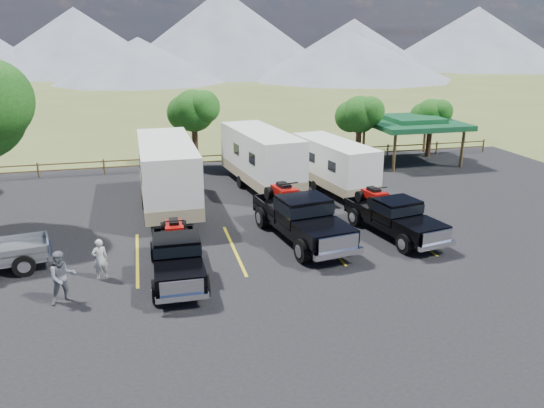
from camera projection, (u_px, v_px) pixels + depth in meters
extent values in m
plane|color=#4B5825|center=(307.00, 287.00, 19.26)|extent=(320.00, 320.00, 0.00)
cube|color=black|center=(286.00, 254.00, 22.02)|extent=(44.00, 34.00, 0.04)
cube|color=gold|center=(137.00, 258.00, 21.57)|extent=(0.12, 5.50, 0.01)
cube|color=gold|center=(234.00, 249.00, 22.48)|extent=(0.12, 5.50, 0.01)
cube|color=gold|center=(323.00, 241.00, 23.39)|extent=(0.12, 5.50, 0.01)
cube|color=gold|center=(406.00, 233.00, 24.30)|extent=(0.12, 5.50, 0.01)
cylinder|color=#2F1F12|center=(358.00, 145.00, 36.57)|extent=(0.39, 0.39, 2.80)
sphere|color=#134812|center=(360.00, 114.00, 35.92)|extent=(2.52, 2.52, 2.52)
sphere|color=#134812|center=(370.00, 111.00, 35.55)|extent=(1.98, 1.98, 1.98)
sphere|color=#134812|center=(350.00, 116.00, 36.23)|extent=(2.16, 2.16, 2.16)
cylinder|color=#2F1F12|center=(429.00, 140.00, 38.90)|extent=(0.38, 0.38, 2.52)
sphere|color=#134812|center=(431.00, 114.00, 38.32)|extent=(2.24, 2.24, 2.24)
sphere|color=#134812|center=(441.00, 112.00, 37.99)|extent=(1.76, 1.76, 1.76)
sphere|color=#134812|center=(423.00, 116.00, 38.59)|extent=(1.92, 1.92, 1.92)
cylinder|color=#2F1F12|center=(195.00, 145.00, 35.87)|extent=(0.41, 0.41, 3.08)
sphere|color=#134812|center=(194.00, 111.00, 35.15)|extent=(2.80, 2.80, 2.80)
sphere|color=#134812|center=(203.00, 107.00, 34.73)|extent=(2.20, 2.20, 2.20)
sphere|color=#134812|center=(185.00, 113.00, 35.49)|extent=(2.40, 2.40, 2.40)
cylinder|color=brown|center=(38.00, 170.00, 33.45)|extent=(0.12, 0.12, 1.00)
cylinder|color=brown|center=(104.00, 167.00, 34.36)|extent=(0.12, 0.12, 1.00)
cylinder|color=brown|center=(167.00, 163.00, 35.27)|extent=(0.12, 0.12, 1.00)
cylinder|color=brown|center=(226.00, 160.00, 36.18)|extent=(0.12, 0.12, 1.00)
cylinder|color=brown|center=(283.00, 157.00, 37.09)|extent=(0.12, 0.12, 1.00)
cylinder|color=brown|center=(336.00, 154.00, 38.01)|extent=(0.12, 0.12, 1.00)
cylinder|color=brown|center=(388.00, 151.00, 38.92)|extent=(0.12, 0.12, 1.00)
cylinder|color=brown|center=(437.00, 148.00, 39.83)|extent=(0.12, 0.12, 1.00)
cylinder|color=brown|center=(483.00, 146.00, 40.74)|extent=(0.12, 0.12, 1.00)
cube|color=brown|center=(255.00, 159.00, 36.65)|extent=(36.00, 0.06, 0.08)
cube|color=brown|center=(255.00, 153.00, 36.53)|extent=(36.00, 0.06, 0.08)
cylinder|color=brown|center=(394.00, 153.00, 34.64)|extent=(0.20, 0.20, 2.60)
cylinder|color=brown|center=(364.00, 139.00, 39.25)|extent=(0.20, 0.20, 2.60)
cylinder|color=brown|center=(462.00, 149.00, 35.77)|extent=(0.20, 0.20, 2.60)
cylinder|color=brown|center=(425.00, 136.00, 40.39)|extent=(0.20, 0.20, 2.60)
cube|color=#17512E|center=(412.00, 123.00, 37.06)|extent=(6.20, 6.20, 0.35)
cube|color=#17512E|center=(413.00, 119.00, 36.97)|extent=(3.50, 3.50, 0.35)
cone|color=slate|center=(76.00, 41.00, 116.39)|extent=(44.00, 44.00, 14.00)
cone|color=slate|center=(223.00, 31.00, 119.38)|extent=(52.00, 52.00, 18.00)
cone|color=slate|center=(353.00, 44.00, 133.59)|extent=(40.00, 40.00, 12.00)
cone|color=slate|center=(475.00, 37.00, 136.73)|extent=(50.00, 50.00, 15.00)
cone|color=slate|center=(139.00, 60.00, 97.20)|extent=(32.00, 32.00, 8.00)
cone|color=slate|center=(349.00, 55.00, 103.40)|extent=(40.00, 40.00, 9.00)
cube|color=black|center=(178.00, 263.00, 19.77)|extent=(1.72, 5.12, 0.32)
cube|color=black|center=(180.00, 275.00, 18.08)|extent=(1.74, 1.64, 0.45)
cube|color=black|center=(177.00, 248.00, 19.47)|extent=(1.70, 1.42, 0.89)
cube|color=black|center=(177.00, 245.00, 19.43)|extent=(1.74, 1.47, 0.40)
cube|color=black|center=(175.00, 241.00, 21.19)|extent=(1.75, 2.17, 0.49)
cube|color=silver|center=(182.00, 288.00, 17.25)|extent=(1.43, 0.09, 0.49)
cube|color=silver|center=(182.00, 298.00, 17.30)|extent=(1.75, 0.19, 0.20)
cube|color=silver|center=(174.00, 239.00, 22.27)|extent=(1.75, 0.17, 0.20)
cylinder|color=black|center=(156.00, 291.00, 18.00)|extent=(0.28, 0.81, 0.80)
cylinder|color=black|center=(205.00, 286.00, 18.36)|extent=(0.28, 0.81, 0.80)
cylinder|color=black|center=(154.00, 251.00, 21.28)|extent=(0.28, 0.81, 0.80)
cylinder|color=black|center=(196.00, 247.00, 21.64)|extent=(0.28, 0.81, 0.80)
cube|color=#930B08|center=(174.00, 227.00, 21.00)|extent=(0.64, 1.17, 0.31)
cube|color=black|center=(174.00, 222.00, 20.93)|extent=(0.37, 0.68, 0.16)
cube|color=#930B08|center=(175.00, 229.00, 20.52)|extent=(0.72, 0.32, 0.20)
cylinder|color=black|center=(174.00, 221.00, 20.50)|extent=(0.81, 0.07, 0.05)
cylinder|color=black|center=(164.00, 237.00, 20.51)|extent=(0.24, 0.50, 0.50)
cylinder|color=black|center=(185.00, 235.00, 20.68)|extent=(0.24, 0.50, 0.50)
cylinder|color=black|center=(164.00, 228.00, 21.42)|extent=(0.24, 0.50, 0.50)
cylinder|color=black|center=(184.00, 226.00, 21.60)|extent=(0.24, 0.50, 0.50)
cube|color=black|center=(302.00, 225.00, 23.29)|extent=(2.96, 6.45, 0.39)
cube|color=black|center=(325.00, 233.00, 21.33)|extent=(2.38, 2.27, 0.55)
cube|color=black|center=(303.00, 209.00, 22.94)|extent=(2.29, 2.00, 1.09)
cube|color=black|center=(303.00, 206.00, 22.89)|extent=(2.35, 2.07, 0.49)
cube|color=black|center=(284.00, 206.00, 24.92)|extent=(2.48, 2.91, 0.60)
cube|color=silver|center=(338.00, 243.00, 20.38)|extent=(1.74, 0.36, 0.60)
cube|color=silver|center=(339.00, 254.00, 20.45)|extent=(2.14, 0.53, 0.24)
cube|color=silver|center=(273.00, 205.00, 26.18)|extent=(2.14, 0.51, 0.24)
cylinder|color=black|center=(302.00, 251.00, 21.08)|extent=(0.48, 1.02, 0.98)
cylinder|color=black|center=(347.00, 243.00, 21.84)|extent=(0.48, 1.02, 0.98)
cylinder|color=black|center=(262.00, 217.00, 24.87)|extent=(0.48, 1.02, 0.98)
cylinder|color=black|center=(301.00, 212.00, 25.63)|extent=(0.48, 1.02, 0.98)
cube|color=#930B08|center=(284.00, 191.00, 24.69)|extent=(0.98, 1.52, 0.38)
cube|color=black|center=(284.00, 185.00, 24.61)|extent=(0.56, 0.88, 0.20)
cube|color=#930B08|center=(289.00, 192.00, 24.13)|extent=(0.92, 0.51, 0.24)
cylinder|color=black|center=(288.00, 184.00, 24.11)|extent=(0.98, 0.22, 0.07)
cylinder|color=black|center=(279.00, 200.00, 24.05)|extent=(0.38, 0.65, 0.61)
cylinder|color=black|center=(299.00, 198.00, 24.42)|extent=(0.38, 0.65, 0.61)
cylinder|color=black|center=(269.00, 193.00, 25.10)|extent=(0.38, 0.65, 0.61)
cylinder|color=black|center=(288.00, 191.00, 25.47)|extent=(0.38, 0.65, 0.61)
cube|color=black|center=(394.00, 223.00, 23.86)|extent=(2.71, 5.55, 0.34)
cube|color=black|center=(421.00, 229.00, 22.21)|extent=(2.08, 1.99, 0.47)
cube|color=black|center=(397.00, 210.00, 23.55)|extent=(2.00, 1.77, 0.93)
cube|color=black|center=(397.00, 207.00, 23.51)|extent=(2.05, 1.83, 0.42)
cube|color=black|center=(373.00, 207.00, 25.22)|extent=(2.19, 2.54, 0.51)
cube|color=silver|center=(437.00, 237.00, 21.40)|extent=(1.48, 0.36, 0.51)
cube|color=silver|center=(437.00, 246.00, 21.46)|extent=(1.83, 0.52, 0.21)
cube|color=silver|center=(359.00, 207.00, 26.29)|extent=(1.82, 0.50, 0.21)
cylinder|color=black|center=(404.00, 244.00, 21.96)|extent=(0.44, 0.88, 0.84)
cylinder|color=black|center=(437.00, 237.00, 22.67)|extent=(0.44, 0.88, 0.84)
cylinder|color=black|center=(355.00, 217.00, 25.15)|extent=(0.44, 0.88, 0.84)
cylinder|color=black|center=(385.00, 212.00, 25.85)|extent=(0.44, 0.88, 0.84)
cube|color=#930B08|center=(374.00, 194.00, 25.03)|extent=(0.88, 1.32, 0.33)
cube|color=black|center=(374.00, 190.00, 24.96)|extent=(0.50, 0.76, 0.17)
cube|color=#930B08|center=(380.00, 195.00, 24.56)|extent=(0.80, 0.46, 0.21)
cylinder|color=black|center=(379.00, 188.00, 24.54)|extent=(0.84, 0.22, 0.06)
cylinder|color=black|center=(372.00, 202.00, 24.48)|extent=(0.34, 0.56, 0.52)
cylinder|color=black|center=(387.00, 200.00, 24.81)|extent=(0.34, 0.56, 0.52)
cylinder|color=black|center=(360.00, 196.00, 25.36)|extent=(0.34, 0.56, 0.52)
cylinder|color=black|center=(374.00, 194.00, 25.70)|extent=(0.34, 0.56, 0.52)
cube|color=silver|center=(167.00, 170.00, 26.97)|extent=(2.76, 8.24, 2.95)
cube|color=gray|center=(169.00, 192.00, 27.32)|extent=(2.78, 8.28, 0.66)
cube|color=black|center=(141.00, 177.00, 24.67)|extent=(0.04, 0.98, 0.66)
cube|color=black|center=(198.00, 173.00, 25.32)|extent=(0.04, 0.98, 0.66)
cylinder|color=black|center=(145.00, 202.00, 27.49)|extent=(0.29, 0.77, 0.77)
cylinder|color=black|center=(192.00, 198.00, 28.09)|extent=(0.29, 0.77, 0.77)
cube|color=black|center=(178.00, 233.00, 22.77)|extent=(0.16, 1.97, 0.11)
cube|color=silver|center=(261.00, 155.00, 30.91)|extent=(3.54, 8.03, 2.79)
cube|color=gray|center=(261.00, 173.00, 31.25)|extent=(3.57, 8.07, 0.62)
cube|color=black|center=(252.00, 159.00, 28.67)|extent=(0.15, 0.93, 0.62)
cube|color=black|center=(294.00, 155.00, 29.56)|extent=(0.15, 0.93, 0.62)
cylinder|color=black|center=(241.00, 182.00, 31.27)|extent=(0.36, 0.75, 0.72)
cylinder|color=black|center=(277.00, 178.00, 32.10)|extent=(0.36, 0.75, 0.72)
cube|color=black|center=(294.00, 202.00, 27.12)|extent=(0.38, 1.86, 0.10)
cube|color=silver|center=(333.00, 162.00, 30.34)|extent=(3.24, 6.93, 2.40)
cube|color=gray|center=(333.00, 178.00, 30.63)|extent=(3.27, 6.97, 0.53)
cube|color=black|center=(332.00, 166.00, 28.40)|extent=(0.15, 0.79, 0.53)
cube|color=black|center=(366.00, 162.00, 29.23)|extent=(0.15, 0.79, 0.53)
cylinder|color=black|center=(315.00, 186.00, 30.61)|extent=(0.33, 0.65, 0.62)
cylinder|color=black|center=(345.00, 182.00, 31.38)|extent=(0.33, 0.65, 0.62)
cube|color=black|center=(373.00, 203.00, 27.13)|extent=(0.38, 1.59, 0.09)
cube|color=gray|center=(18.00, 248.00, 20.47)|extent=(2.49, 2.13, 0.51)
cube|color=silver|center=(50.00, 251.00, 21.00)|extent=(0.46, 1.81, 0.20)
cylinder|color=black|center=(24.00, 249.00, 21.42)|extent=(0.87, 0.42, 0.83)
cylinder|color=black|center=(24.00, 266.00, 19.91)|extent=(0.87, 0.42, 0.83)
imported|color=silver|center=(100.00, 259.00, 19.60)|extent=(0.65, 0.50, 1.57)
imported|color=slate|center=(62.00, 277.00, 17.79)|extent=(1.10, 0.98, 1.87)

